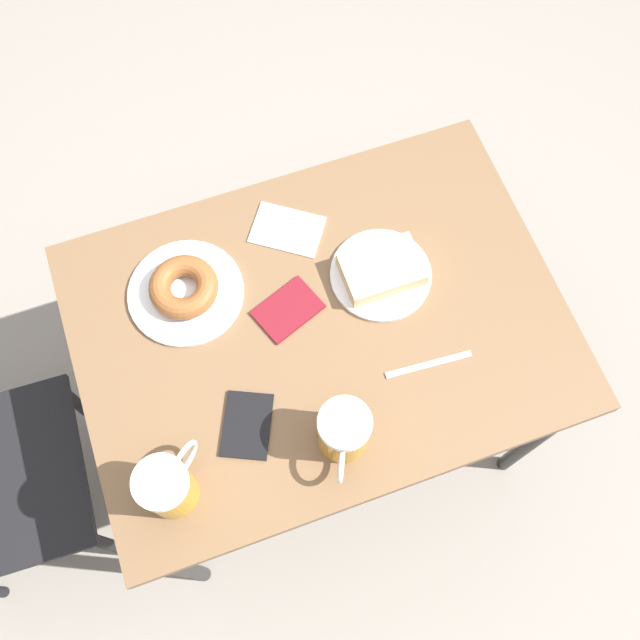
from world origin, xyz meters
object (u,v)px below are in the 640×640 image
Objects in this scene: plate_with_donut at (185,289)px; napkin_folded at (287,230)px; beer_mug_left at (168,486)px; beer_mug_center at (344,432)px; fork at (429,365)px; passport_far_edge at (247,425)px; passport_near_edge at (288,310)px; plate_with_cake at (381,272)px.

napkin_folded is at bearing -73.81° from plate_with_donut.
beer_mug_left is 0.57m from napkin_folded.
fork is at bearing -68.39° from beer_mug_center.
beer_mug_center reaches higher than passport_far_edge.
napkin_folded is (0.45, -0.04, -0.06)m from beer_mug_center.
beer_mug_center is 0.23m from fork.
napkin_folded is at bearing -18.19° from passport_near_edge.
plate_with_donut is 1.56× the size of passport_near_edge.
napkin_folded is (0.07, -0.24, -0.02)m from plate_with_donut.
plate_with_cake is at bearing -61.43° from beer_mug_left.
passport_near_edge is (-0.01, 0.20, -0.02)m from plate_with_cake.
beer_mug_center is at bearing 146.89° from plate_with_cake.
passport_far_edge is (-0.20, 0.35, -0.02)m from plate_with_cake.
beer_mug_left is (-0.37, 0.13, 0.04)m from plate_with_donut.
beer_mug_center is at bearing -92.51° from beer_mug_left.
plate_with_cake is 1.36× the size of passport_far_edge.
passport_near_edge is (-0.17, 0.06, 0.00)m from napkin_folded.
fork is at bearing -127.07° from plate_with_donut.
plate_with_donut is at bearing 52.93° from fork.
plate_with_donut is 0.50m from fork.
passport_far_edge is at bearing 151.08° from napkin_folded.
plate_with_donut is at bearing 26.63° from beer_mug_center.
plate_with_donut is 0.39m from beer_mug_left.
plate_with_cake is 0.35m from beer_mug_center.
passport_near_edge is at bearing 92.40° from plate_with_cake.
napkin_folded is 1.15× the size of passport_far_edge.
passport_far_edge reaches higher than fork.
passport_near_edge reaches higher than napkin_folded.
plate_with_donut is 0.43m from beer_mug_center.
passport_near_edge is (0.28, 0.01, -0.06)m from beer_mug_center.
plate_with_donut reaches higher than napkin_folded.
passport_far_edge is at bearing 61.57° from beer_mug_center.
fork is 0.37m from passport_far_edge.
napkin_folded is 0.41m from fork.
beer_mug_center is 0.89× the size of passport_far_edge.
passport_far_edge is (0.00, 0.37, 0.00)m from fork.
fork is at bearing -156.29° from napkin_folded.
fork is 1.15× the size of passport_far_edge.
plate_with_cake is at bearing -87.60° from passport_near_edge.
fork is (-0.37, -0.16, -0.00)m from napkin_folded.
passport_near_edge and passport_far_edge have the same top height.
napkin_folded is (0.44, -0.36, -0.06)m from beer_mug_left.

